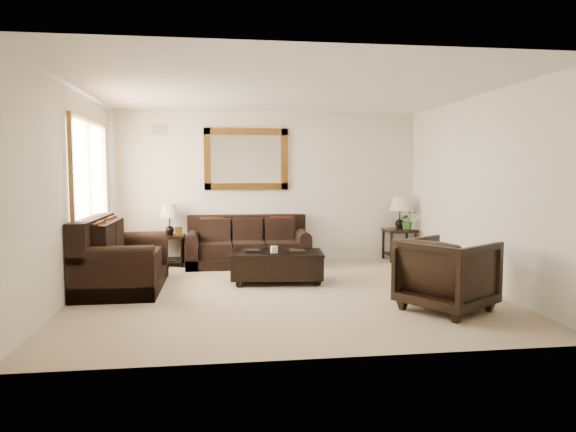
{
  "coord_description": "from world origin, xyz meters",
  "views": [
    {
      "loc": [
        -0.87,
        -6.78,
        1.63
      ],
      "look_at": [
        0.12,
        0.6,
        0.98
      ],
      "focal_mm": 32.0,
      "sensor_mm": 36.0,
      "label": 1
    }
  ],
  "objects": [
    {
      "name": "sofa",
      "position": [
        -0.38,
        2.08,
        0.31
      ],
      "size": [
        2.1,
        0.91,
        0.86
      ],
      "color": "black",
      "rests_on": "room"
    },
    {
      "name": "coffee_table",
      "position": [
        -0.04,
        0.62,
        0.28
      ],
      "size": [
        1.4,
        0.84,
        0.57
      ],
      "rotation": [
        0.0,
        0.0,
        -0.09
      ],
      "color": "black",
      "rests_on": "room"
    },
    {
      "name": "end_table_right",
      "position": [
        2.4,
        2.19,
        0.77
      ],
      "size": [
        0.53,
        0.53,
        1.17
      ],
      "color": "black",
      "rests_on": "room"
    },
    {
      "name": "potted_plant",
      "position": [
        2.52,
        2.1,
        0.71
      ],
      "size": [
        0.32,
        0.35,
        0.26
      ],
      "primitive_type": "imported",
      "rotation": [
        0.0,
        0.0,
        -0.08
      ],
      "color": "#2D5A1E",
      "rests_on": "end_table_right"
    },
    {
      "name": "end_table_left",
      "position": [
        -1.72,
        2.22,
        0.7
      ],
      "size": [
        0.49,
        0.49,
        1.07
      ],
      "color": "black",
      "rests_on": "room"
    },
    {
      "name": "loveseat",
      "position": [
        -2.27,
        0.52,
        0.37
      ],
      "size": [
        1.05,
        1.77,
        1.0
      ],
      "rotation": [
        0.0,
        0.0,
        1.57
      ],
      "color": "black",
      "rests_on": "room"
    },
    {
      "name": "room",
      "position": [
        0.0,
        0.0,
        1.35
      ],
      "size": [
        5.51,
        5.01,
        2.71
      ],
      "color": "#9C896C",
      "rests_on": "ground"
    },
    {
      "name": "air_vent",
      "position": [
        -1.9,
        2.48,
        2.35
      ],
      "size": [
        0.25,
        0.02,
        0.18
      ],
      "primitive_type": "cube",
      "color": "#999999",
      "rests_on": "room"
    },
    {
      "name": "armchair",
      "position": [
        1.77,
        -1.15,
        0.47
      ],
      "size": [
        1.21,
        1.23,
        0.94
      ],
      "primitive_type": "imported",
      "rotation": [
        0.0,
        0.0,
        2.15
      ],
      "color": "black",
      "rests_on": "floor"
    },
    {
      "name": "mirror",
      "position": [
        -0.38,
        2.47,
        1.85
      ],
      "size": [
        1.5,
        0.06,
        1.1
      ],
      "color": "#4F350F",
      "rests_on": "room"
    },
    {
      "name": "window",
      "position": [
        -2.7,
        0.9,
        1.55
      ],
      "size": [
        0.07,
        1.96,
        1.66
      ],
      "color": "white",
      "rests_on": "room"
    }
  ]
}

